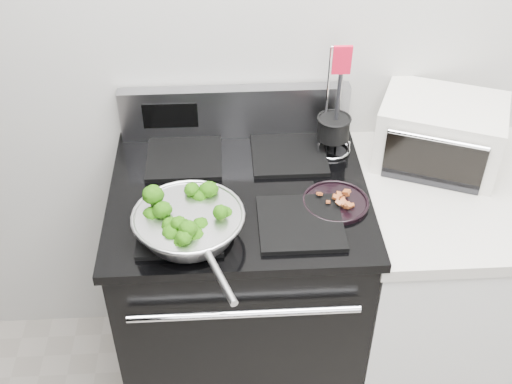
{
  "coord_description": "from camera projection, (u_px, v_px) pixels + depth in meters",
  "views": [
    {
      "loc": [
        -0.34,
        -0.12,
        2.17
      ],
      "look_at": [
        -0.25,
        1.36,
        0.98
      ],
      "focal_mm": 45.0,
      "sensor_mm": 36.0,
      "label": 1
    }
  ],
  "objects": [
    {
      "name": "broccoli_pile",
      "position": [
        188.0,
        217.0,
        1.75
      ],
      "size": [
        0.25,
        0.25,
        0.08
      ],
      "primitive_type": null,
      "color": "#103404",
      "rests_on": "skillet"
    },
    {
      "name": "gas_range",
      "position": [
        241.0,
        292.0,
        2.25
      ],
      "size": [
        0.79,
        0.69,
        1.13
      ],
      "color": "black",
      "rests_on": "floor"
    },
    {
      "name": "counter",
      "position": [
        432.0,
        290.0,
        2.29
      ],
      "size": [
        0.62,
        0.68,
        0.92
      ],
      "color": "white",
      "rests_on": "floor"
    },
    {
      "name": "toaster_oven",
      "position": [
        440.0,
        133.0,
        2.06
      ],
      "size": [
        0.46,
        0.41,
        0.22
      ],
      "rotation": [
        0.0,
        0.0,
        -0.39
      ],
      "color": "beige",
      "rests_on": "counter"
    },
    {
      "name": "back_wall",
      "position": [
        329.0,
        17.0,
        1.98
      ],
      "size": [
        4.0,
        0.02,
        2.7
      ],
      "primitive_type": "cube",
      "color": "#B8B6AF",
      "rests_on": "ground"
    },
    {
      "name": "skillet",
      "position": [
        189.0,
        223.0,
        1.76
      ],
      "size": [
        0.31,
        0.48,
        0.07
      ],
      "rotation": [
        0.0,
        0.0,
        0.35
      ],
      "color": "silver",
      "rests_on": "gas_range"
    },
    {
      "name": "bacon_plate",
      "position": [
        336.0,
        199.0,
        1.89
      ],
      "size": [
        0.2,
        0.2,
        0.04
      ],
      "rotation": [
        0.0,
        0.0,
        -0.31
      ],
      "color": "black",
      "rests_on": "gas_range"
    },
    {
      "name": "utensil_holder",
      "position": [
        333.0,
        133.0,
        2.08
      ],
      "size": [
        0.12,
        0.12,
        0.38
      ],
      "rotation": [
        0.0,
        0.0,
        -0.02
      ],
      "color": "silver",
      "rests_on": "gas_range"
    }
  ]
}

